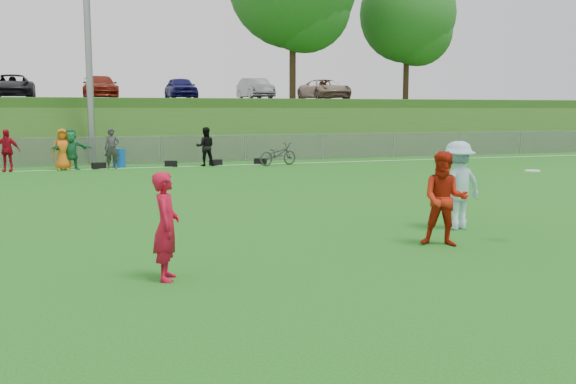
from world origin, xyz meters
name	(u,v)px	position (x,y,z in m)	size (l,w,h in m)	color
ground	(330,258)	(0.00, 0.00, 0.00)	(120.00, 120.00, 0.00)	#1A6114
sideline_far	(168,167)	(0.00, 18.00, 0.01)	(60.00, 0.10, 0.01)	white
fence	(161,149)	(0.00, 20.00, 0.65)	(58.00, 0.06, 1.30)	gray
light_pole	(87,13)	(-3.00, 20.80, 6.71)	(1.20, 0.40, 12.15)	gray
berm	(136,125)	(0.00, 31.00, 1.50)	(120.00, 18.00, 3.00)	#2C5417
parking_lot	(132,100)	(0.00, 33.00, 3.05)	(120.00, 12.00, 0.10)	black
tree_green_far	(410,19)	(16.16, 25.92, 7.96)	(5.88, 5.88, 8.19)	black
car_row	(114,87)	(-1.17, 32.00, 3.82)	(32.04, 5.18, 1.44)	silver
spectator_row	(94,149)	(-3.02, 18.00, 0.85)	(9.01, 0.77, 1.69)	#A60B1B
gear_bags	(188,163)	(0.90, 18.10, 0.13)	(7.67, 0.53, 0.26)	black
player_red_left	(166,226)	(-2.79, -0.52, 0.79)	(0.58, 0.38, 1.59)	red
player_red_center	(445,199)	(2.33, 0.20, 0.86)	(0.84, 0.65, 1.73)	#AD1E0C
player_blue	(457,185)	(3.49, 1.54, 0.91)	(1.18, 0.68, 1.83)	#9FC5DD
frisbee	(532,171)	(3.95, -0.15, 1.36)	(0.27, 0.27, 0.03)	white
recycling_bin	(119,158)	(-1.99, 18.60, 0.40)	(0.54, 0.54, 0.80)	#0F4EA3
bicycle	(278,154)	(4.73, 17.20, 0.50)	(0.66, 1.90, 1.00)	#2C2C2E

